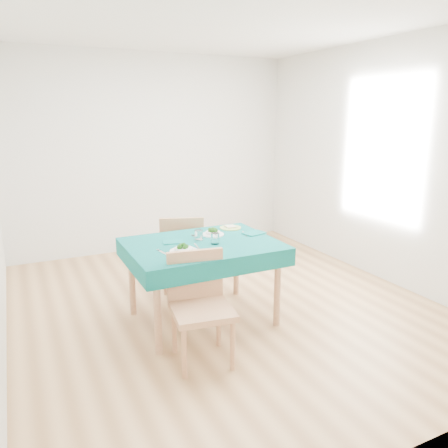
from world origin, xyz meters
name	(u,v)px	position (x,y,z in m)	size (l,w,h in m)	color
room_shell	(224,173)	(0.00, 0.00, 1.35)	(4.02, 4.52, 2.73)	#A17243
table	(203,282)	(-0.32, -0.21, 0.38)	(1.34, 1.02, 0.76)	#085956
chair_near	(202,294)	(-0.61, -0.86, 0.56)	(0.45, 0.50, 1.13)	#AD7951
chair_far	(182,238)	(-0.21, 0.62, 0.57)	(0.46, 0.50, 1.15)	#AD7951
bowl_near	(184,248)	(-0.57, -0.39, 0.79)	(0.24, 0.24, 0.07)	white
bowl_far	(213,232)	(-0.13, -0.02, 0.79)	(0.21, 0.21, 0.07)	white
fork_near	(163,253)	(-0.74, -0.34, 0.76)	(0.02, 0.18, 0.00)	silver
knife_near	(197,247)	(-0.41, -0.30, 0.76)	(0.01, 0.20, 0.00)	silver
fork_far	(197,238)	(-0.30, -0.04, 0.76)	(0.03, 0.19, 0.00)	silver
knife_far	(245,234)	(0.17, -0.12, 0.76)	(0.02, 0.20, 0.00)	silver
napkin_near	(173,242)	(-0.56, -0.09, 0.76)	(0.18, 0.13, 0.01)	#0B635E
napkin_far	(254,233)	(0.25, -0.15, 0.76)	(0.21, 0.15, 0.01)	#0B635E
tumbler_center	(199,235)	(-0.32, -0.13, 0.81)	(0.08, 0.08, 0.10)	white
tumbler_side	(215,239)	(-0.23, -0.29, 0.81)	(0.08, 0.08, 0.10)	white
side_plate	(230,228)	(0.14, 0.14, 0.76)	(0.22, 0.22, 0.01)	#BBD969
bread_slice	(230,227)	(0.14, 0.14, 0.78)	(0.10, 0.10, 0.01)	beige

